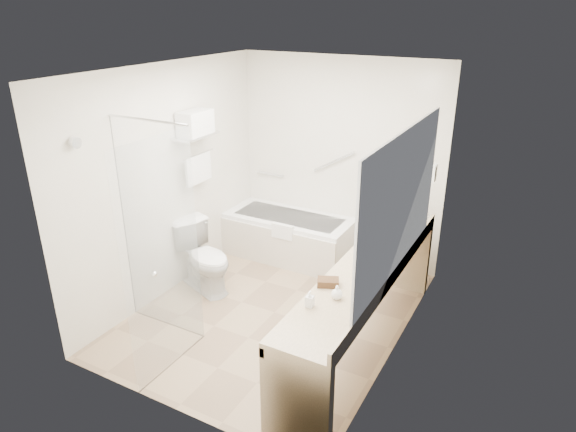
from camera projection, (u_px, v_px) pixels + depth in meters
The scene contains 25 objects.
floor at pixel (274, 312), 5.45m from camera, with size 3.20×3.20×0.00m, color #A18563.
ceiling at pixel (272, 69), 4.48m from camera, with size 2.60×3.20×0.10m, color white.
wall_back at pixel (339, 161), 6.26m from camera, with size 2.60×0.10×2.50m, color silver.
wall_front at pixel (161, 273), 3.67m from camera, with size 2.60×0.10×2.50m, color silver.
wall_left at pixel (169, 182), 5.54m from camera, with size 0.10×3.20×2.50m, color silver.
wall_right at pixel (404, 229), 4.39m from camera, with size 0.10×3.20×2.50m, color silver.
bathtub at pixel (289, 236), 6.56m from camera, with size 1.60×0.73×0.59m.
grab_bar_short at pixel (271, 174), 6.76m from camera, with size 0.03×0.03×0.40m, color silver.
grab_bar_long at pixel (334, 161), 6.25m from camera, with size 0.03×0.03×0.60m, color silver.
shower_enclosure at pixel (160, 243), 4.56m from camera, with size 0.96×0.91×2.11m.
towel_shelf at pixel (196, 131), 5.57m from camera, with size 0.24×0.55×0.81m.
vanity_counter at pixel (364, 291), 4.62m from camera, with size 0.55×2.70×0.95m.
sink at pixel (383, 256), 4.87m from camera, with size 0.40×0.52×0.14m, color white.
faucet at pixel (399, 249), 4.76m from camera, with size 0.03×0.03×0.14m, color silver.
mirror at pixel (401, 202), 4.16m from camera, with size 0.02×2.00×1.20m, color #AEB2BA.
hairdryer_unit at pixel (432, 173), 5.19m from camera, with size 0.08×0.10×0.18m, color silver.
toilet at pixel (204, 258), 5.78m from camera, with size 0.44×0.78×0.77m, color white.
amenity_basket at pixel (328, 282), 4.29m from camera, with size 0.18×0.12×0.06m, color #4F341C.
soap_bottle_a at pixel (310, 303), 3.99m from camera, with size 0.06×0.13×0.06m, color silver.
soap_bottle_b at pixel (337, 294), 4.09m from camera, with size 0.09×0.12×0.09m, color silver.
water_bottle_left at pixel (376, 233), 5.03m from camera, with size 0.07×0.07×0.22m.
water_bottle_mid at pixel (405, 221), 5.32m from camera, with size 0.06×0.06×0.21m.
water_bottle_right at pixel (408, 214), 5.52m from camera, with size 0.06×0.06×0.20m.
drinking_glass_near at pixel (384, 243), 4.95m from camera, with size 0.06×0.06×0.08m, color silver.
drinking_glass_far at pixel (377, 249), 4.83m from camera, with size 0.07×0.07×0.09m, color silver.
Camera 1 is at (2.34, -4.00, 3.04)m, focal length 32.00 mm.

